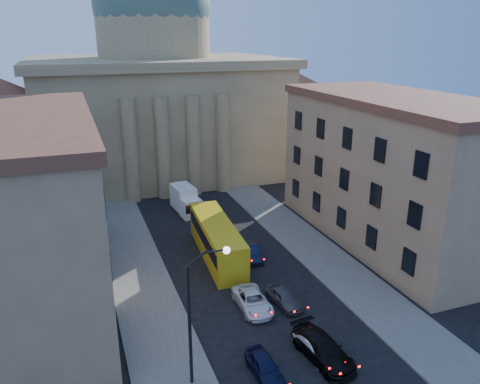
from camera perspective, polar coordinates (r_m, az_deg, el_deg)
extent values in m
cube|color=#55534D|center=(38.72, -11.18, -13.03)|extent=(5.00, 60.00, 0.15)
cube|color=#55534D|center=(43.97, 11.48, -8.97)|extent=(5.00, 60.00, 0.15)
cube|color=#776749|center=(72.97, -9.94, 8.79)|extent=(34.00, 26.00, 16.00)
cube|color=#776749|center=(72.04, -10.32, 15.38)|extent=(35.50, 27.50, 1.20)
cylinder|color=#776749|center=(71.94, -10.49, 18.24)|extent=(16.00, 16.00, 8.00)
sphere|color=#476055|center=(72.04, -10.69, 21.42)|extent=(16.40, 16.40, 16.40)
cube|color=#776749|center=(70.83, -26.47, 4.75)|extent=(13.00, 13.00, 11.00)
cube|color=#776749|center=(78.03, 5.91, 7.74)|extent=(13.00, 13.00, 11.00)
cone|color=#533423|center=(76.97, 6.10, 13.23)|extent=(26.02, 26.02, 4.00)
cylinder|color=#776749|center=(59.59, -13.16, 4.91)|extent=(1.80, 1.80, 13.00)
cylinder|color=#776749|center=(60.18, -9.38, 5.28)|extent=(1.80, 1.80, 13.00)
cylinder|color=#776749|center=(61.02, -5.68, 5.63)|extent=(1.80, 1.80, 13.00)
cylinder|color=#776749|center=(62.11, -2.09, 5.94)|extent=(1.80, 1.80, 13.00)
cube|color=tan|center=(39.33, -25.12, -2.78)|extent=(11.00, 26.00, 14.00)
cube|color=#533423|center=(37.51, -26.65, 7.67)|extent=(11.60, 26.60, 0.80)
cube|color=tan|center=(49.13, 18.08, 2.16)|extent=(11.00, 26.00, 14.00)
cube|color=#533423|center=(47.69, 18.97, 10.59)|extent=(11.60, 26.60, 0.80)
cylinder|color=black|center=(28.47, -6.14, -16.14)|extent=(0.20, 0.20, 8.00)
cylinder|color=black|center=(26.35, -5.30, -8.15)|extent=(1.30, 0.12, 0.96)
cylinder|color=black|center=(26.45, -3.22, -7.25)|extent=(1.30, 0.12, 0.12)
sphere|color=white|center=(26.68, -1.66, -7.11)|extent=(0.44, 0.44, 0.44)
imported|color=black|center=(31.00, 3.01, -20.49)|extent=(1.58, 3.80, 1.28)
imported|color=#B6B8BE|center=(32.71, 9.26, -18.37)|extent=(1.74, 3.90, 1.24)
imported|color=white|center=(37.08, 1.56, -13.13)|extent=(2.34, 4.82, 1.32)
imported|color=black|center=(32.55, 10.07, -18.32)|extent=(2.73, 5.51, 1.54)
imported|color=#454549|center=(37.61, 5.44, -12.72)|extent=(2.01, 4.02, 1.31)
imported|color=black|center=(44.63, 1.43, -7.32)|extent=(1.80, 4.00, 1.27)
cube|color=gold|center=(44.56, -2.83, -5.84)|extent=(3.58, 12.35, 3.44)
cube|color=black|center=(44.34, -2.84, -5.19)|extent=(3.61, 11.69, 1.22)
cylinder|color=black|center=(41.00, -2.85, -9.98)|extent=(0.41, 1.13, 1.11)
cylinder|color=black|center=(41.50, 0.17, -9.58)|extent=(0.41, 1.13, 1.11)
cylinder|color=black|center=(48.79, -5.31, -5.14)|extent=(0.41, 1.13, 1.11)
cylinder|color=black|center=(49.21, -2.77, -4.87)|extent=(0.41, 1.13, 1.11)
cube|color=white|center=(54.48, -6.01, -1.94)|extent=(2.33, 2.41, 2.20)
cube|color=black|center=(53.45, -5.63, -2.02)|extent=(2.02, 0.32, 1.01)
cube|color=white|center=(56.51, -6.91, -0.66)|extent=(2.59, 4.07, 2.85)
cylinder|color=black|center=(54.12, -6.77, -2.89)|extent=(0.34, 0.85, 0.83)
cylinder|color=black|center=(54.70, -4.95, -2.59)|extent=(0.34, 0.85, 0.83)
cylinder|color=black|center=(57.38, -8.00, -1.67)|extent=(0.34, 0.85, 0.83)
cylinder|color=black|center=(57.93, -6.28, -1.40)|extent=(0.34, 0.85, 0.83)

